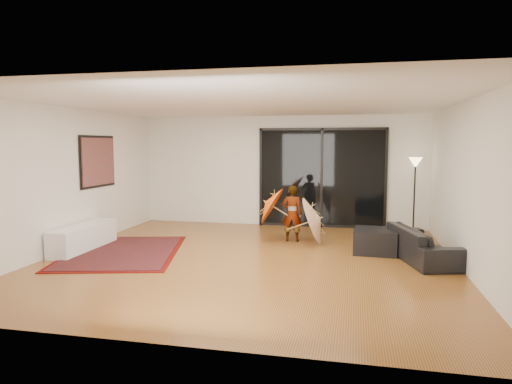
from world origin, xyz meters
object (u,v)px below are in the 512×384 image
(child, at_px, (292,213))
(ottoman, at_px, (375,241))
(sofa, at_px, (422,244))
(media_console, at_px, (83,237))

(child, bearing_deg, ottoman, 154.40)
(sofa, bearing_deg, child, 51.46)
(sofa, height_order, child, child)
(sofa, xyz_separation_m, ottoman, (-0.77, 0.36, -0.06))
(ottoman, height_order, child, child)
(ottoman, bearing_deg, sofa, -25.20)
(media_console, distance_m, sofa, 6.23)
(media_console, distance_m, ottoman, 5.51)
(ottoman, bearing_deg, child, 157.94)
(media_console, relative_size, ottoman, 2.25)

